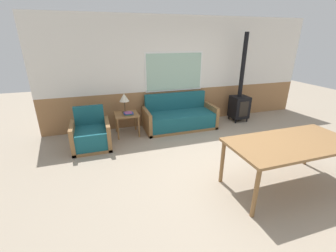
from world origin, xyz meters
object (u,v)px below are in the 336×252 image
(dining_table, at_px, (291,146))
(wood_stove, at_px, (240,101))
(armchair, at_px, (91,136))
(table_lamp, at_px, (124,98))
(couch, at_px, (180,118))
(side_table, at_px, (127,117))

(dining_table, distance_m, wood_stove, 3.02)
(armchair, xyz_separation_m, wood_stove, (3.93, 0.48, 0.30))
(dining_table, bearing_deg, table_lamp, 125.51)
(wood_stove, bearing_deg, table_lamp, 178.83)
(couch, height_order, armchair, couch)
(side_table, xyz_separation_m, table_lamp, (-0.01, 0.09, 0.43))
(table_lamp, relative_size, dining_table, 0.24)
(dining_table, xyz_separation_m, wood_stove, (1.07, 2.82, -0.14))
(armchair, distance_m, table_lamp, 1.15)
(armchair, bearing_deg, table_lamp, 32.61)
(dining_table, bearing_deg, wood_stove, 69.25)
(dining_table, relative_size, wood_stove, 0.81)
(table_lamp, distance_m, wood_stove, 3.14)
(wood_stove, bearing_deg, couch, -179.40)
(armchair, height_order, table_lamp, table_lamp)
(table_lamp, bearing_deg, armchair, -145.77)
(side_table, xyz_separation_m, dining_table, (2.04, -2.79, 0.25))
(side_table, bearing_deg, dining_table, -53.75)
(side_table, xyz_separation_m, wood_stove, (3.11, 0.03, 0.12))
(table_lamp, distance_m, dining_table, 3.55)
(dining_table, bearing_deg, couch, 104.03)
(couch, relative_size, wood_stove, 0.78)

